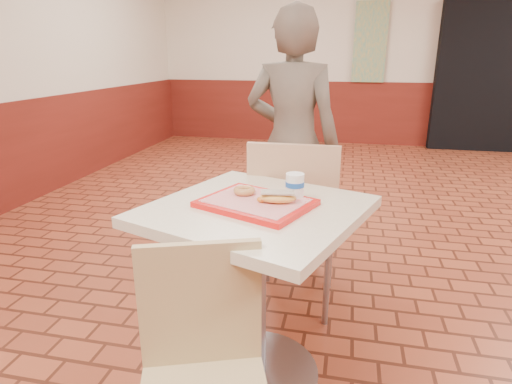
% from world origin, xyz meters
% --- Properties ---
extents(wainscot_band, '(8.00, 10.00, 1.00)m').
position_xyz_m(wainscot_band, '(0.00, 0.00, 0.50)').
color(wainscot_band, '#5E1912').
rests_on(wainscot_band, ground).
extents(corridor_doorway, '(1.60, 0.22, 2.20)m').
position_xyz_m(corridor_doorway, '(1.20, 4.88, 1.10)').
color(corridor_doorway, black).
rests_on(corridor_doorway, ground).
extents(promo_poster, '(0.50, 0.03, 1.20)m').
position_xyz_m(promo_poster, '(-0.60, 4.94, 1.60)').
color(promo_poster, gray).
rests_on(promo_poster, wainscot_band).
extents(main_table, '(0.80, 0.80, 0.84)m').
position_xyz_m(main_table, '(-1.19, -0.68, 0.57)').
color(main_table, beige).
rests_on(main_table, ground).
extents(chair_main_front, '(0.52, 0.52, 0.87)m').
position_xyz_m(chair_main_front, '(-1.24, -1.23, 0.49)').
color(chair_main_front, tan).
rests_on(chair_main_front, ground).
extents(chair_main_back, '(0.47, 0.47, 1.01)m').
position_xyz_m(chair_main_back, '(-1.10, -0.10, 0.56)').
color(chair_main_back, tan).
rests_on(chair_main_back, ground).
extents(customer, '(0.67, 0.47, 1.73)m').
position_xyz_m(customer, '(-1.20, 0.52, 0.86)').
color(customer, '#665B4F').
rests_on(customer, ground).
extents(serving_tray, '(0.42, 0.33, 0.03)m').
position_xyz_m(serving_tray, '(-1.19, -0.68, 0.86)').
color(serving_tray, red).
rests_on(serving_tray, main_table).
extents(ring_donut, '(0.11, 0.11, 0.03)m').
position_xyz_m(ring_donut, '(-1.26, -0.62, 0.88)').
color(ring_donut, '#B97C43').
rests_on(ring_donut, serving_tray).
extents(long_john_donut, '(0.16, 0.09, 0.05)m').
position_xyz_m(long_john_donut, '(-1.10, -0.70, 0.89)').
color(long_john_donut, gold).
rests_on(long_john_donut, serving_tray).
extents(paper_cup, '(0.08, 0.08, 0.10)m').
position_xyz_m(paper_cup, '(-1.04, -0.60, 0.92)').
color(paper_cup, white).
rests_on(paper_cup, serving_tray).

